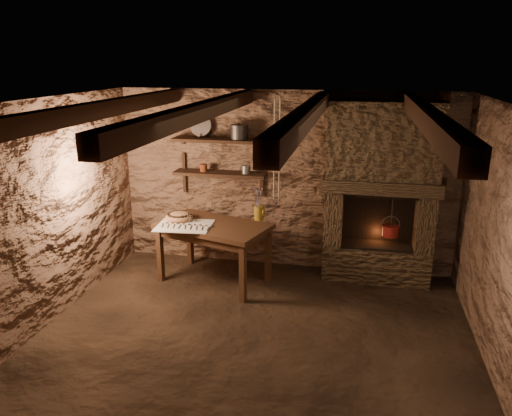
% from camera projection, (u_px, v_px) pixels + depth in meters
% --- Properties ---
extents(floor, '(4.50, 4.50, 0.00)m').
position_uv_depth(floor, '(253.00, 338.00, 5.16)').
color(floor, black).
rests_on(floor, ground).
extents(back_wall, '(4.50, 0.04, 2.40)m').
position_uv_depth(back_wall, '(284.00, 181.00, 6.69)').
color(back_wall, '#4D3224').
rests_on(back_wall, floor).
extents(front_wall, '(4.50, 0.04, 2.40)m').
position_uv_depth(front_wall, '(181.00, 338.00, 2.94)').
color(front_wall, '#4D3224').
rests_on(front_wall, floor).
extents(left_wall, '(0.04, 4.00, 2.40)m').
position_uv_depth(left_wall, '(45.00, 215.00, 5.26)').
color(left_wall, '#4D3224').
rests_on(left_wall, floor).
extents(right_wall, '(0.04, 4.00, 2.40)m').
position_uv_depth(right_wall, '(503.00, 246.00, 4.37)').
color(right_wall, '#4D3224').
rests_on(right_wall, floor).
extents(ceiling, '(4.50, 4.00, 0.04)m').
position_uv_depth(ceiling, '(253.00, 103.00, 4.47)').
color(ceiling, black).
rests_on(ceiling, back_wall).
extents(beam_far_left, '(0.14, 3.95, 0.16)m').
position_uv_depth(beam_far_left, '(100.00, 109.00, 4.79)').
color(beam_far_left, black).
rests_on(beam_far_left, ceiling).
extents(beam_mid_left, '(0.14, 3.95, 0.16)m').
position_uv_depth(beam_mid_left, '(200.00, 112.00, 4.59)').
color(beam_mid_left, black).
rests_on(beam_mid_left, ceiling).
extents(beam_mid_right, '(0.14, 3.95, 0.16)m').
position_uv_depth(beam_mid_right, '(308.00, 114.00, 4.40)').
color(beam_mid_right, black).
rests_on(beam_mid_right, ceiling).
extents(beam_far_right, '(0.14, 3.95, 0.16)m').
position_uv_depth(beam_far_right, '(426.00, 117.00, 4.20)').
color(beam_far_right, black).
rests_on(beam_far_right, ceiling).
extents(shelf_lower, '(1.25, 0.30, 0.04)m').
position_uv_depth(shelf_lower, '(220.00, 174.00, 6.68)').
color(shelf_lower, black).
rests_on(shelf_lower, back_wall).
extents(shelf_upper, '(1.25, 0.30, 0.04)m').
position_uv_depth(shelf_upper, '(219.00, 140.00, 6.55)').
color(shelf_upper, black).
rests_on(shelf_upper, back_wall).
extents(hearth, '(1.43, 0.51, 2.30)m').
position_uv_depth(hearth, '(381.00, 188.00, 6.22)').
color(hearth, '#3C2C1E').
rests_on(hearth, floor).
extents(work_table, '(1.54, 1.15, 0.78)m').
position_uv_depth(work_table, '(214.00, 251.00, 6.38)').
color(work_table, '#352012').
rests_on(work_table, floor).
extents(linen_cloth, '(0.71, 0.59, 0.01)m').
position_uv_depth(linen_cloth, '(184.00, 226.00, 6.20)').
color(linen_cloth, silver).
rests_on(linen_cloth, work_table).
extents(pewter_cutlery_row, '(0.58, 0.26, 0.01)m').
position_uv_depth(pewter_cutlery_row, '(184.00, 225.00, 6.17)').
color(pewter_cutlery_row, gray).
rests_on(pewter_cutlery_row, linen_cloth).
extents(drinking_glasses, '(0.22, 0.06, 0.09)m').
position_uv_depth(drinking_glasses, '(189.00, 219.00, 6.30)').
color(drinking_glasses, white).
rests_on(drinking_glasses, linen_cloth).
extents(stoneware_jug, '(0.15, 0.15, 0.42)m').
position_uv_depth(stoneware_jug, '(259.00, 206.00, 6.39)').
color(stoneware_jug, olive).
rests_on(stoneware_jug, work_table).
extents(wooden_bowl, '(0.43, 0.43, 0.13)m').
position_uv_depth(wooden_bowl, '(179.00, 217.00, 6.41)').
color(wooden_bowl, '#9F6B45').
rests_on(wooden_bowl, work_table).
extents(iron_stockpot, '(0.29, 0.29, 0.17)m').
position_uv_depth(iron_stockpot, '(239.00, 133.00, 6.46)').
color(iron_stockpot, '#302D2B').
rests_on(iron_stockpot, shelf_upper).
extents(tin_pan, '(0.31, 0.16, 0.29)m').
position_uv_depth(tin_pan, '(201.00, 126.00, 6.65)').
color(tin_pan, '#989793').
rests_on(tin_pan, shelf_upper).
extents(small_kettle, '(0.18, 0.16, 0.16)m').
position_uv_depth(small_kettle, '(246.00, 169.00, 6.59)').
color(small_kettle, '#989793').
rests_on(small_kettle, shelf_lower).
extents(rusty_tin, '(0.10, 0.10, 0.10)m').
position_uv_depth(rusty_tin, '(204.00, 168.00, 6.70)').
color(rusty_tin, '#5C2612').
rests_on(rusty_tin, shelf_lower).
extents(red_pot, '(0.27, 0.27, 0.54)m').
position_uv_depth(red_pot, '(390.00, 230.00, 6.29)').
color(red_pot, maroon).
rests_on(red_pot, hearth).
extents(hanging_ropes, '(0.08, 0.08, 1.20)m').
position_uv_depth(hanging_ropes, '(277.00, 149.00, 5.62)').
color(hanging_ropes, tan).
rests_on(hanging_ropes, ceiling).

